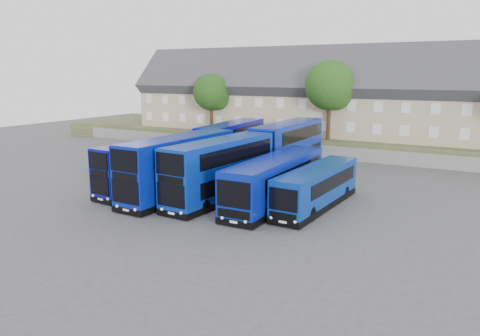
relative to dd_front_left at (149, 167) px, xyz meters
name	(u,v)px	position (x,y,z in m)	size (l,w,h in m)	color
ground	(188,206)	(5.49, -2.20, -2.02)	(120.00, 120.00, 0.00)	#49494E
retaining_wall	(307,150)	(5.49, 21.80, -1.27)	(70.00, 0.40, 1.50)	slate
earth_bank	(334,138)	(5.49, 31.80, -1.02)	(80.00, 20.00, 2.00)	#454A29
terrace_row	(374,99)	(11.49, 27.80, 4.58)	(66.00, 10.40, 11.20)	tan
dd_front_left	(149,167)	(0.00, 0.00, 0.00)	(3.26, 10.53, 4.12)	#080C9C
dd_front_mid	(179,168)	(3.35, -0.33, 0.33)	(3.02, 12.11, 4.79)	#081D9C
dd_front_right	(220,171)	(6.73, 0.47, 0.28)	(3.32, 11.90, 4.68)	#092EA5
dd_rear_left	(231,146)	(1.02, 11.82, 0.26)	(3.74, 11.84, 4.63)	#080992
dd_rear_right	(288,148)	(6.98, 12.75, 0.38)	(2.96, 12.32, 4.88)	#0822A0
coach_east_a	(276,181)	(10.95, 1.51, -0.28)	(2.92, 13.02, 3.55)	#081D9E
coach_east_b	(317,188)	(13.99, 2.05, -0.56)	(2.75, 11.04, 2.99)	#083198
tree_west	(213,94)	(-8.36, 22.89, 5.03)	(4.80, 4.80, 7.65)	#382314
tree_mid	(331,87)	(7.64, 23.39, 6.05)	(5.76, 5.76, 9.18)	#382314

